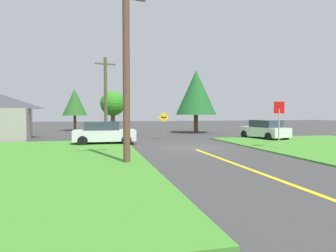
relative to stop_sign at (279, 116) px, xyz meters
name	(u,v)px	position (x,y,z in m)	size (l,w,h in m)	color
ground_plane	(191,148)	(-5.09, 1.84, -2.06)	(120.00, 120.00, 0.00)	#3B3B3B
grass_verge_left	(8,163)	(-14.77, -2.16, -2.02)	(12.00, 20.00, 0.08)	#41882B
lane_stripe_center	(255,171)	(-5.09, -6.16, -2.05)	(0.20, 14.00, 0.01)	yellow
stop_sign	(279,116)	(0.00, 0.00, 0.00)	(0.73, 0.07, 2.93)	#9EA0A8
parked_car_near_building	(104,133)	(-10.45, 5.40, -1.25)	(4.35, 2.18, 1.62)	silver
car_on_crossroad	(265,130)	(2.92, 6.45, -1.25)	(2.65, 4.68, 1.62)	silver
utility_pole_near	(126,72)	(-9.70, -3.24, 1.99)	(1.79, 0.48, 7.88)	brown
utility_pole_mid	(106,97)	(-10.14, 10.30, 1.58)	(1.77, 0.56, 7.01)	brown
direction_sign	(164,122)	(-5.51, 7.91, -0.62)	(0.90, 0.17, 2.32)	slate
oak_tree_left	(196,93)	(-0.19, 15.32, 2.40)	(4.45, 4.45, 6.92)	brown
pine_tree_center	(75,102)	(-13.49, 22.61, 1.45)	(2.97, 2.97, 5.16)	brown
oak_tree_right	(113,104)	(-9.28, 14.93, 1.07)	(2.52, 2.52, 4.44)	brown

